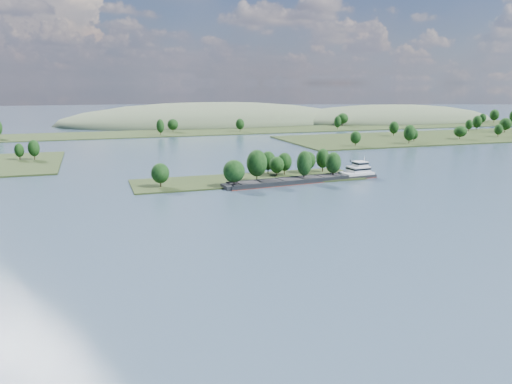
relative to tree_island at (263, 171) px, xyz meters
name	(u,v)px	position (x,y,z in m)	size (l,w,h in m)	color
ground	(304,213)	(-6.00, -58.28, -4.13)	(1800.00, 1800.00, 0.00)	#314655
tree_island	(263,171)	(0.00, 0.00, 0.00)	(100.00, 33.23, 14.85)	#212F15
right_bank	(478,135)	(225.89, 121.40, -3.13)	(320.00, 90.00, 14.62)	#212F15
back_shoreline	(183,132)	(4.81, 221.59, -3.40)	(900.00, 60.00, 15.50)	#212F15
hill_east	(389,121)	(254.00, 291.72, -4.13)	(260.00, 140.00, 36.00)	#46563B
hill_west	(212,123)	(54.00, 321.72, -4.13)	(320.00, 160.00, 44.00)	#46563B
cargo_barge	(313,178)	(19.91, -9.16, -2.91)	(72.38, 15.95, 9.72)	black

